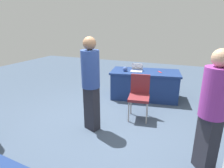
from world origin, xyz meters
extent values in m
plane|color=#3D4C60|center=(0.00, 0.00, 0.00)|extent=(14.40, 14.40, 0.00)
cube|color=navy|center=(-0.42, -2.01, 0.75)|extent=(1.99, 1.21, 0.05)
cube|color=navy|center=(-0.42, -2.01, 0.36)|extent=(1.91, 1.16, 0.73)
cylinder|color=#9E9993|center=(-0.82, -0.54, 0.23)|extent=(0.03, 0.03, 0.46)
cylinder|color=#9E9993|center=(-0.44, -0.47, 0.23)|extent=(0.03, 0.03, 0.46)
cylinder|color=#9E9993|center=(-0.76, -0.91, 0.23)|extent=(0.03, 0.03, 0.46)
cylinder|color=#9E9993|center=(-0.38, -0.85, 0.23)|extent=(0.03, 0.03, 0.46)
cube|color=maroon|center=(-0.60, -0.69, 0.49)|extent=(0.51, 0.51, 0.06)
cube|color=maroon|center=(-0.57, -0.89, 0.74)|extent=(0.42, 0.11, 0.45)
cube|color=#26262D|center=(0.15, 0.07, 0.44)|extent=(0.32, 0.26, 0.88)
cylinder|color=#2D478C|center=(0.15, 0.07, 1.23)|extent=(0.43, 0.43, 0.70)
sphere|color=#936B4C|center=(0.15, 0.07, 1.70)|extent=(0.24, 0.24, 0.24)
cube|color=#26262D|center=(-1.87, 0.45, 0.42)|extent=(0.31, 0.33, 0.84)
cylinder|color=#8C338C|center=(-1.87, 0.45, 1.18)|extent=(0.47, 0.47, 0.67)
sphere|color=tan|center=(-1.87, 0.45, 1.63)|extent=(0.23, 0.23, 0.23)
cube|color=silver|center=(-0.21, -1.88, 0.78)|extent=(0.35, 0.26, 0.02)
cube|color=#B7B7BC|center=(-0.19, -2.02, 0.89)|extent=(0.32, 0.12, 0.19)
sphere|color=#3F5999|center=(0.09, -1.80, 0.84)|extent=(0.13, 0.13, 0.13)
cube|color=red|center=(-0.82, -2.04, 0.78)|extent=(0.14, 0.17, 0.01)
camera|label=1|loc=(-1.50, 3.03, 2.01)|focal=30.15mm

